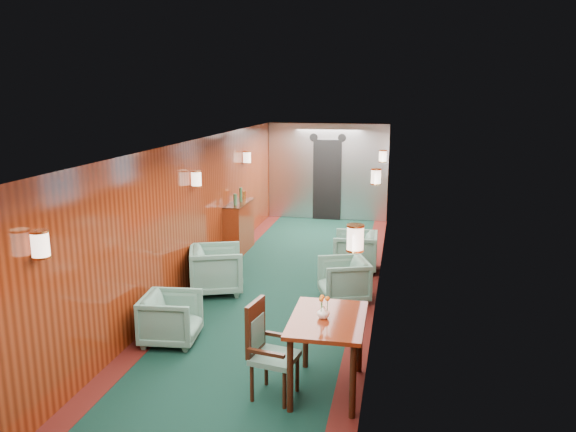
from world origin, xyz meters
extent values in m
plane|color=black|center=(0.00, 0.00, 0.00)|extent=(12.00, 12.00, 0.00)
cube|color=white|center=(0.00, 0.00, 2.35)|extent=(3.00, 12.00, 0.10)
cube|color=white|center=(0.00, 0.00, 2.36)|extent=(1.20, 12.00, 0.06)
cube|color=maroon|center=(0.00, 6.00, 1.20)|extent=(3.00, 0.10, 2.40)
cube|color=maroon|center=(-1.50, 0.00, 1.20)|extent=(0.10, 12.00, 2.40)
cube|color=maroon|center=(1.50, 0.00, 1.20)|extent=(0.10, 12.00, 2.40)
cube|color=#3D0F0C|center=(-1.35, 0.00, 0.00)|extent=(0.30, 12.00, 0.01)
cube|color=#3D0F0C|center=(1.35, 0.00, 0.00)|extent=(0.30, 12.00, 0.01)
cube|color=silver|center=(0.00, 5.92, 1.20)|extent=(2.98, 0.12, 2.38)
cube|color=black|center=(0.00, 5.84, 1.00)|extent=(0.70, 0.06, 2.00)
cylinder|color=black|center=(-0.35, 5.85, 2.05)|extent=(0.20, 0.04, 0.20)
cylinder|color=black|center=(0.35, 5.85, 2.05)|extent=(0.20, 0.04, 0.20)
cube|color=#B8BABF|center=(1.49, -3.50, 1.45)|extent=(0.02, 1.10, 0.80)
cube|color=slate|center=(1.48, -3.50, 1.45)|extent=(0.01, 0.96, 0.66)
cube|color=#B8BABF|center=(1.49, -1.00, 1.45)|extent=(0.02, 1.10, 0.80)
cube|color=slate|center=(1.48, -1.00, 1.45)|extent=(0.01, 0.96, 0.66)
cube|color=#B8BABF|center=(1.49, 1.50, 1.45)|extent=(0.02, 1.10, 0.80)
cube|color=slate|center=(1.48, 1.50, 1.45)|extent=(0.01, 0.96, 0.66)
cube|color=#B8BABF|center=(1.49, 4.00, 1.45)|extent=(0.02, 1.10, 0.80)
cube|color=slate|center=(1.48, 4.00, 1.45)|extent=(0.01, 0.96, 0.66)
cylinder|color=beige|center=(-1.40, -3.50, 1.80)|extent=(0.16, 0.16, 0.24)
cylinder|color=#D68A3C|center=(-1.40, -3.50, 1.68)|extent=(0.17, 0.17, 0.02)
cylinder|color=beige|center=(1.40, -2.70, 1.80)|extent=(0.16, 0.16, 0.24)
cylinder|color=#D68A3C|center=(1.40, -2.70, 1.68)|extent=(0.17, 0.17, 0.02)
cylinder|color=beige|center=(-1.40, 0.50, 1.80)|extent=(0.16, 0.16, 0.24)
cylinder|color=#D68A3C|center=(-1.40, 0.50, 1.68)|extent=(0.17, 0.17, 0.02)
cylinder|color=beige|center=(1.40, 1.30, 1.80)|extent=(0.16, 0.16, 0.24)
cylinder|color=#D68A3C|center=(1.40, 1.30, 1.68)|extent=(0.17, 0.17, 0.02)
cylinder|color=beige|center=(-1.40, 3.50, 1.80)|extent=(0.16, 0.16, 0.24)
cylinder|color=#D68A3C|center=(-1.40, 3.50, 1.68)|extent=(0.17, 0.17, 0.02)
cylinder|color=beige|center=(1.40, 4.30, 1.80)|extent=(0.16, 0.16, 0.24)
cylinder|color=#D68A3C|center=(1.40, 4.30, 1.68)|extent=(0.17, 0.17, 0.02)
cube|color=maroon|center=(1.11, -2.39, 0.81)|extent=(0.79, 1.12, 0.04)
cylinder|color=#33170B|center=(0.80, -2.87, 0.40)|extent=(0.07, 0.07, 0.79)
cylinder|color=#33170B|center=(1.43, -2.87, 0.40)|extent=(0.07, 0.07, 0.79)
cylinder|color=#33170B|center=(0.80, -1.92, 0.40)|extent=(0.07, 0.07, 0.79)
cylinder|color=#33170B|center=(1.42, -1.91, 0.40)|extent=(0.07, 0.07, 0.79)
cube|color=#224F45|center=(0.59, -2.62, 0.44)|extent=(0.51, 0.51, 0.06)
cube|color=#33170B|center=(0.37, -2.58, 0.75)|extent=(0.12, 0.41, 0.58)
cube|color=#224F45|center=(0.40, -2.59, 0.69)|extent=(0.07, 0.31, 0.35)
cube|color=#33170B|center=(0.55, -2.84, 0.60)|extent=(0.41, 0.12, 0.04)
cube|color=#33170B|center=(0.63, -2.40, 0.60)|extent=(0.41, 0.12, 0.04)
cylinder|color=#33170B|center=(0.38, -2.77, 0.21)|extent=(0.04, 0.04, 0.41)
cylinder|color=#33170B|center=(0.74, -2.83, 0.21)|extent=(0.04, 0.04, 0.41)
cylinder|color=#33170B|center=(0.44, -2.41, 0.21)|extent=(0.04, 0.04, 0.41)
cylinder|color=#33170B|center=(0.80, -2.47, 0.21)|extent=(0.04, 0.04, 0.41)
cube|color=maroon|center=(-1.34, 2.61, 0.50)|extent=(0.33, 1.11, 1.00)
cube|color=#33170B|center=(-1.33, 2.61, 1.00)|extent=(0.35, 1.13, 0.02)
cylinder|color=#285031|center=(-1.32, 2.34, 1.12)|extent=(0.07, 0.07, 0.22)
cylinder|color=#285031|center=(-1.32, 2.72, 1.15)|extent=(0.06, 0.06, 0.28)
cylinder|color=#D68A3C|center=(-1.32, 2.94, 1.10)|extent=(0.08, 0.08, 0.18)
imported|color=white|center=(1.07, -2.41, 0.91)|extent=(0.15, 0.15, 0.14)
imported|color=#224F45|center=(-1.01, -1.60, 0.32)|extent=(0.77, 0.75, 0.64)
imported|color=#224F45|center=(-1.03, 0.28, 0.38)|extent=(1.05, 1.04, 0.75)
imported|color=#224F45|center=(1.00, 0.34, 0.33)|extent=(0.91, 0.90, 0.65)
imported|color=#224F45|center=(1.05, 1.85, 0.35)|extent=(0.80, 0.77, 0.70)
camera|label=1|loc=(1.80, -7.88, 3.17)|focal=35.00mm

